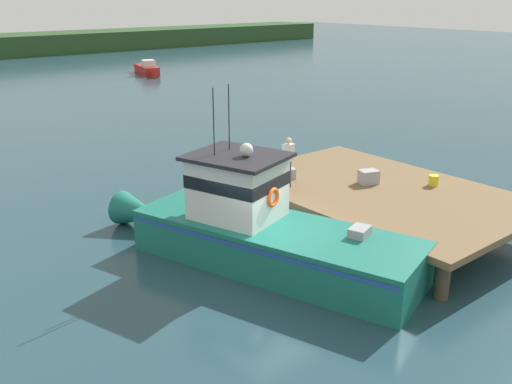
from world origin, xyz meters
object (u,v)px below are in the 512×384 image
main_fishing_boat (257,228)px  moored_boat_outer_mooring (148,69)px  crate_stack_near_edge (369,177)px  bait_bucket (434,180)px  crate_single_far (286,173)px  deckhand_by_the_boat (288,161)px

main_fishing_boat → moored_boat_outer_mooring: (16.99, 36.20, -0.54)m
crate_stack_near_edge → bait_bucket: (1.47, -1.48, -0.05)m
crate_stack_near_edge → moored_boat_outer_mooring: bearing=71.5°
crate_stack_near_edge → moored_boat_outer_mooring: size_ratio=0.11×
bait_bucket → main_fishing_boat: bearing=168.8°
moored_boat_outer_mooring → crate_single_far: bearing=-112.2°
bait_bucket → deckhand_by_the_boat: bearing=142.2°
crate_stack_near_edge → moored_boat_outer_mooring: crate_stack_near_edge is taller
main_fishing_boat → crate_single_far: size_ratio=16.48×
deckhand_by_the_boat → moored_boat_outer_mooring: (14.34, 34.55, -1.60)m
crate_stack_near_edge → bait_bucket: bearing=-45.3°
main_fishing_boat → bait_bucket: (6.39, -1.26, 0.36)m
main_fishing_boat → bait_bucket: bearing=-11.2°
crate_single_far → moored_boat_outer_mooring: crate_single_far is taller
moored_boat_outer_mooring → bait_bucket: bearing=-105.8°
bait_bucket → deckhand_by_the_boat: size_ratio=0.21×
crate_stack_near_edge → main_fishing_boat: bearing=-177.5°
main_fishing_boat → crate_stack_near_edge: 4.95m
crate_single_far → bait_bucket: 4.82m
main_fishing_boat → deckhand_by_the_boat: (2.65, 1.64, 1.05)m
crate_single_far → bait_bucket: (3.20, -3.61, -0.01)m
crate_stack_near_edge → deckhand_by_the_boat: 2.76m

